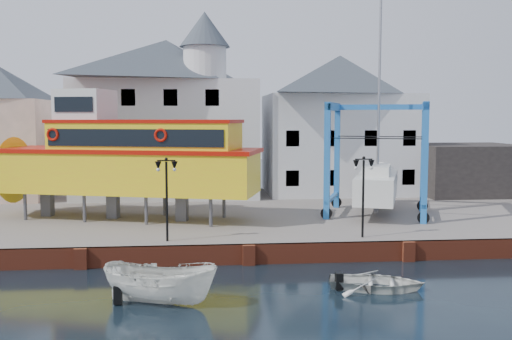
{
  "coord_description": "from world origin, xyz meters",
  "views": [
    {
      "loc": [
        -2.15,
        -27.19,
        7.19
      ],
      "look_at": [
        1.0,
        7.0,
        4.0
      ],
      "focal_mm": 40.0,
      "sensor_mm": 36.0,
      "label": 1
    }
  ],
  "objects": [
    {
      "name": "motorboat_a",
      "position": [
        -3.88,
        -5.46,
        0.0
      ],
      "size": [
        5.03,
        3.28,
        1.82
      ],
      "primitive_type": "imported",
      "rotation": [
        0.0,
        0.0,
        1.22
      ],
      "color": "silver",
      "rests_on": "ground"
    },
    {
      "name": "tour_boat",
      "position": [
        -7.67,
        8.05,
        4.7
      ],
      "size": [
        18.51,
        9.11,
        7.85
      ],
      "rotation": [
        0.0,
        0.0,
        -0.28
      ],
      "color": "#59595E",
      "rests_on": "hardstanding"
    },
    {
      "name": "hardstanding",
      "position": [
        0.0,
        11.0,
        0.5
      ],
      "size": [
        44.0,
        22.0,
        1.0
      ],
      "primitive_type": "cube",
      "color": "#6D635C",
      "rests_on": "ground"
    },
    {
      "name": "quay_wall",
      "position": [
        -0.0,
        0.1,
        0.5
      ],
      "size": [
        44.0,
        0.47,
        1.0
      ],
      "color": "maroon",
      "rests_on": "ground"
    },
    {
      "name": "motorboat_b",
      "position": [
        5.02,
        -4.44,
        0.0
      ],
      "size": [
        4.56,
        3.79,
        0.81
      ],
      "primitive_type": "imported",
      "rotation": [
        0.0,
        0.0,
        1.29
      ],
      "color": "silver",
      "rests_on": "ground"
    },
    {
      "name": "lamp_post_left",
      "position": [
        -4.0,
        1.2,
        4.17
      ],
      "size": [
        1.12,
        0.32,
        4.2
      ],
      "color": "black",
      "rests_on": "hardstanding"
    },
    {
      "name": "ground",
      "position": [
        0.0,
        0.0,
        0.0
      ],
      "size": [
        140.0,
        140.0,
        0.0
      ],
      "primitive_type": "plane",
      "color": "black",
      "rests_on": "ground"
    },
    {
      "name": "lamp_post_right",
      "position": [
        6.0,
        1.2,
        4.17
      ],
      "size": [
        1.12,
        0.32,
        4.2
      ],
      "color": "black",
      "rests_on": "hardstanding"
    },
    {
      "name": "building_white_right",
      "position": [
        9.0,
        19.0,
        6.6
      ],
      "size": [
        12.0,
        8.0,
        11.2
      ],
      "color": "silver",
      "rests_on": "hardstanding"
    },
    {
      "name": "shed_dark",
      "position": [
        19.0,
        17.0,
        3.0
      ],
      "size": [
        8.0,
        7.0,
        4.0
      ],
      "primitive_type": "cube",
      "color": "black",
      "rests_on": "hardstanding"
    },
    {
      "name": "travel_lift",
      "position": [
        9.05,
        8.53,
        3.28
      ],
      "size": [
        7.7,
        9.27,
        13.66
      ],
      "rotation": [
        0.0,
        0.0,
        -0.36
      ],
      "color": "#1F62A8",
      "rests_on": "hardstanding"
    },
    {
      "name": "building_white_main",
      "position": [
        -4.87,
        18.39,
        7.34
      ],
      "size": [
        14.0,
        8.3,
        14.0
      ],
      "color": "silver",
      "rests_on": "hardstanding"
    }
  ]
}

